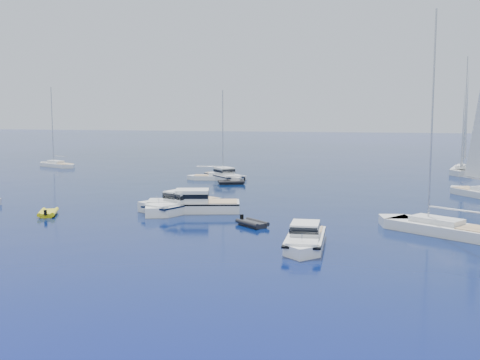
{
  "coord_description": "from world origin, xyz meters",
  "views": [
    {
      "loc": [
        12.47,
        -34.31,
        9.52
      ],
      "look_at": [
        -0.36,
        24.15,
        2.2
      ],
      "focal_mm": 44.39,
      "sensor_mm": 36.0,
      "label": 1
    }
  ],
  "objects": [
    {
      "name": "ground",
      "position": [
        0.0,
        0.0,
        0.0
      ],
      "size": [
        400.0,
        400.0,
        0.0
      ],
      "primitive_type": "plane",
      "color": "navy",
      "rests_on": "ground"
    },
    {
      "name": "motor_cruiser_left",
      "position": [
        -4.44,
        17.23,
        0.0
      ],
      "size": [
        6.54,
        9.72,
        2.46
      ],
      "primitive_type": null,
      "rotation": [
        0.0,
        0.0,
        2.71
      ],
      "color": "white",
      "rests_on": "ground"
    },
    {
      "name": "tender_yellow",
      "position": [
        -15.37,
        12.8,
        0.0
      ],
      "size": [
        2.85,
        3.6,
        0.95
      ],
      "primitive_type": null,
      "rotation": [
        0.0,
        0.0,
        0.39
      ],
      "color": "#D6CD0C",
      "rests_on": "ground"
    },
    {
      "name": "tender_grey_near",
      "position": [
        3.33,
        11.95,
        0.0
      ],
      "size": [
        3.3,
        3.21,
        0.95
      ],
      "primitive_type": null,
      "rotation": [
        0.0,
        0.0,
        3.98
      ],
      "color": "black",
      "rests_on": "ground"
    },
    {
      "name": "sailboat_sails_far",
      "position": [
        25.99,
        57.22,
        0.0
      ],
      "size": [
        5.75,
        12.22,
        17.39
      ],
      "primitive_type": null,
      "rotation": [
        0.0,
        0.0,
        2.91
      ],
      "color": "silver",
      "rests_on": "ground"
    },
    {
      "name": "sailboat_far_l",
      "position": [
        -36.96,
        52.64,
        0.0
      ],
      "size": [
        9.13,
        6.1,
        13.27
      ],
      "primitive_type": null,
      "rotation": [
        0.0,
        0.0,
        1.11
      ],
      "color": "white",
      "rests_on": "ground"
    },
    {
      "name": "motor_cruiser_horizon",
      "position": [
        -6.05,
        40.83,
        0.0
      ],
      "size": [
        7.34,
        7.91,
        2.17
      ],
      "primitive_type": null,
      "rotation": [
        0.0,
        0.0,
        3.86
      ],
      "color": "silver",
      "rests_on": "ground"
    },
    {
      "name": "sailboat_mid_r",
      "position": [
        18.01,
        12.14,
        0.0
      ],
      "size": [
        11.53,
        9.28,
        17.45
      ],
      "primitive_type": null,
      "rotation": [
        0.0,
        0.0,
        0.97
      ],
      "color": "silver",
      "rests_on": "ground"
    },
    {
      "name": "motor_cruiser_near",
      "position": [
        8.28,
        5.57,
        0.0
      ],
      "size": [
        2.74,
        8.29,
        2.16
      ],
      "primitive_type": null,
      "rotation": [
        0.0,
        0.0,
        3.17
      ],
      "color": "white",
      "rests_on": "ground"
    },
    {
      "name": "sailboat_centre",
      "position": [
        -7.34,
        41.49,
        0.0
      ],
      "size": [
        8.58,
        3.34,
        12.28
      ],
      "primitive_type": null,
      "rotation": [
        0.0,
        0.0,
        4.85
      ],
      "color": "white",
      "rests_on": "ground"
    },
    {
      "name": "tender_grey_far",
      "position": [
        -4.43,
        37.5,
        0.0
      ],
      "size": [
        3.87,
        3.0,
        0.95
      ],
      "primitive_type": null,
      "rotation": [
        0.0,
        0.0,
        1.94
      ],
      "color": "black",
      "rests_on": "ground"
    },
    {
      "name": "motor_cruiser_centre",
      "position": [
        -3.56,
        17.28,
        0.0
      ],
      "size": [
        10.5,
        5.35,
        2.64
      ],
      "primitive_type": null,
      "rotation": [
        0.0,
        0.0,
        1.81
      ],
      "color": "silver",
      "rests_on": "ground"
    }
  ]
}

